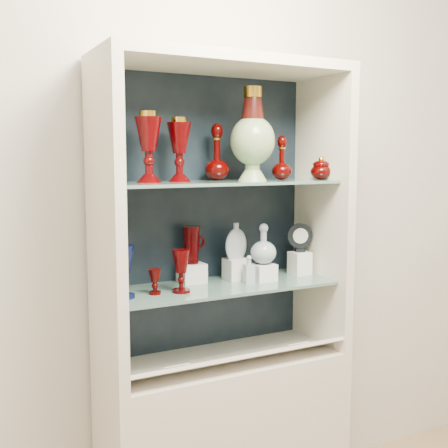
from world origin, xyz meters
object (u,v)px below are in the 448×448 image
lidded_bowl (321,168)px  flat_flask (236,240)px  ruby_pitcher (191,245)px  ruby_decanter_b (282,156)px  ruby_goblet_small (155,282)px  ruby_decanter_a (217,149)px  ruby_goblet_tall (181,271)px  pedestal_lamp_right (179,150)px  clear_square_bottle (249,269)px  cobalt_goblet (123,272)px  cameo_medallion (300,237)px  clear_round_decanter (263,245)px  pedestal_lamp_left (149,147)px  enamel_urn (253,134)px

lidded_bowl → flat_flask: size_ratio=0.63×
ruby_pitcher → flat_flask: bearing=-16.2°
ruby_decanter_b → ruby_pitcher: bearing=165.4°
ruby_goblet_small → flat_flask: 0.42m
ruby_decanter_a → ruby_goblet_tall: size_ratio=1.56×
flat_flask → ruby_goblet_tall: bearing=-172.7°
ruby_goblet_tall → ruby_decanter_b: bearing=4.9°
ruby_pitcher → pedestal_lamp_right: bearing=-145.7°
lidded_bowl → clear_square_bottle: (-0.33, 0.03, -0.41)m
lidded_bowl → cobalt_goblet: lidded_bowl is taller
clear_square_bottle → flat_flask: (-0.01, 0.09, 0.11)m
pedestal_lamp_right → flat_flask: (0.26, 0.03, -0.37)m
ruby_decanter_a → lidded_bowl: size_ratio=2.62×
clear_square_bottle → cameo_medallion: (0.29, 0.06, 0.11)m
ruby_decanter_a → cameo_medallion: bearing=-6.9°
pedestal_lamp_right → clear_square_bottle: bearing=-12.7°
ruby_pitcher → clear_round_decanter: ruby_pitcher is taller
pedestal_lamp_left → ruby_goblet_small: (0.00, -0.04, -0.50)m
enamel_urn → cobalt_goblet: bearing=-179.3°
pedestal_lamp_right → cameo_medallion: pedestal_lamp_right is taller
lidded_bowl → cobalt_goblet: size_ratio=0.51×
pedestal_lamp_right → cobalt_goblet: size_ratio=1.26×
ruby_pitcher → pedestal_lamp_left: bearing=-163.6°
pedestal_lamp_left → ruby_goblet_tall: pedestal_lamp_left is taller
pedestal_lamp_right → ruby_decanter_a: 0.19m
ruby_goblet_tall → cameo_medallion: 0.60m
clear_round_decanter → enamel_urn: bearing=-170.7°
lidded_bowl → flat_flask: 0.47m
enamel_urn → cobalt_goblet: size_ratio=1.91×
pedestal_lamp_left → ruby_pitcher: bearing=21.5°
flat_flask → ruby_decanter_b: bearing=-29.9°
clear_square_bottle → cameo_medallion: 0.31m
ruby_goblet_small → clear_square_bottle: 0.40m
enamel_urn → clear_round_decanter: size_ratio=2.29×
ruby_goblet_small → ruby_pitcher: ruby_pitcher is taller
cobalt_goblet → cameo_medallion: bearing=3.5°
ruby_decanter_b → clear_round_decanter: ruby_decanter_b is taller
ruby_goblet_tall → clear_round_decanter: (0.39, 0.04, 0.07)m
cobalt_goblet → clear_square_bottle: 0.53m
pedestal_lamp_right → cameo_medallion: 0.68m
ruby_pitcher → cameo_medallion: bearing=-13.2°
lidded_bowl → ruby_goblet_tall: (-0.64, 0.02, -0.39)m
flat_flask → pedestal_lamp_left: bearing=174.8°
ruby_decanter_a → clear_round_decanter: size_ratio=1.59×
cobalt_goblet → flat_flask: 0.53m
enamel_urn → ruby_goblet_small: bearing=-179.3°
enamel_urn → cameo_medallion: (0.27, 0.04, -0.44)m
pedestal_lamp_right → enamel_urn: 0.31m
pedestal_lamp_left → cameo_medallion: size_ratio=1.99×
cameo_medallion → clear_round_decanter: bearing=-151.4°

